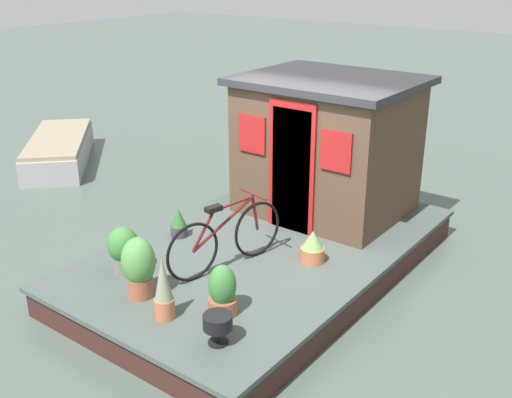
{
  "coord_description": "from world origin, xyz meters",
  "views": [
    {
      "loc": [
        -5.81,
        -4.23,
        3.9
      ],
      "look_at": [
        -0.2,
        0.0,
        1.1
      ],
      "focal_mm": 42.56,
      "sensor_mm": 36.0,
      "label": 1
    }
  ],
  "objects_px": {
    "potted_plant_rosemary": "(139,266)",
    "potted_plant_geranium": "(163,290)",
    "potted_plant_sage": "(179,223)",
    "houseboat_cabin": "(327,145)",
    "bicycle": "(226,237)",
    "potted_plant_lavender": "(223,291)",
    "dinghy_boat": "(59,150)",
    "charcoal_grill": "(218,323)",
    "potted_plant_thyme": "(313,247)",
    "potted_plant_fern": "(123,248)"
  },
  "relations": [
    {
      "from": "potted_plant_sage",
      "to": "houseboat_cabin",
      "type": "bearing_deg",
      "value": -28.2
    },
    {
      "from": "potted_plant_thyme",
      "to": "potted_plant_geranium",
      "type": "relative_size",
      "value": 0.59
    },
    {
      "from": "potted_plant_rosemary",
      "to": "potted_plant_geranium",
      "type": "bearing_deg",
      "value": -106.04
    },
    {
      "from": "potted_plant_geranium",
      "to": "charcoal_grill",
      "type": "bearing_deg",
      "value": -91.05
    },
    {
      "from": "bicycle",
      "to": "potted_plant_sage",
      "type": "bearing_deg",
      "value": 74.8
    },
    {
      "from": "charcoal_grill",
      "to": "bicycle",
      "type": "bearing_deg",
      "value": 36.55
    },
    {
      "from": "bicycle",
      "to": "dinghy_boat",
      "type": "height_order",
      "value": "bicycle"
    },
    {
      "from": "potted_plant_thyme",
      "to": "potted_plant_rosemary",
      "type": "distance_m",
      "value": 2.15
    },
    {
      "from": "houseboat_cabin",
      "to": "potted_plant_rosemary",
      "type": "xyz_separation_m",
      "value": [
        -3.39,
        0.33,
        -0.63
      ]
    },
    {
      "from": "houseboat_cabin",
      "to": "potted_plant_thyme",
      "type": "height_order",
      "value": "houseboat_cabin"
    },
    {
      "from": "houseboat_cabin",
      "to": "potted_plant_lavender",
      "type": "bearing_deg",
      "value": -168.58
    },
    {
      "from": "dinghy_boat",
      "to": "potted_plant_rosemary",
      "type": "bearing_deg",
      "value": -118.27
    },
    {
      "from": "bicycle",
      "to": "potted_plant_rosemary",
      "type": "xyz_separation_m",
      "value": [
        -1.1,
        0.33,
        -0.03
      ]
    },
    {
      "from": "potted_plant_rosemary",
      "to": "dinghy_boat",
      "type": "height_order",
      "value": "potted_plant_rosemary"
    },
    {
      "from": "potted_plant_lavender",
      "to": "dinghy_boat",
      "type": "xyz_separation_m",
      "value": [
        2.8,
        6.68,
        -0.38
      ]
    },
    {
      "from": "potted_plant_lavender",
      "to": "potted_plant_geranium",
      "type": "distance_m",
      "value": 0.61
    },
    {
      "from": "houseboat_cabin",
      "to": "potted_plant_sage",
      "type": "height_order",
      "value": "houseboat_cabin"
    },
    {
      "from": "houseboat_cabin",
      "to": "bicycle",
      "type": "relative_size",
      "value": 1.44
    },
    {
      "from": "charcoal_grill",
      "to": "houseboat_cabin",
      "type": "bearing_deg",
      "value": 14.8
    },
    {
      "from": "houseboat_cabin",
      "to": "potted_plant_thyme",
      "type": "bearing_deg",
      "value": -153.98
    },
    {
      "from": "potted_plant_thyme",
      "to": "dinghy_boat",
      "type": "relative_size",
      "value": 0.14
    },
    {
      "from": "potted_plant_rosemary",
      "to": "dinghy_boat",
      "type": "bearing_deg",
      "value": 61.73
    },
    {
      "from": "potted_plant_thyme",
      "to": "potted_plant_rosemary",
      "type": "height_order",
      "value": "potted_plant_rosemary"
    },
    {
      "from": "potted_plant_rosemary",
      "to": "charcoal_grill",
      "type": "distance_m",
      "value": 1.29
    },
    {
      "from": "potted_plant_sage",
      "to": "potted_plant_geranium",
      "type": "bearing_deg",
      "value": -140.45
    },
    {
      "from": "houseboat_cabin",
      "to": "potted_plant_lavender",
      "type": "distance_m",
      "value": 3.26
    },
    {
      "from": "bicycle",
      "to": "charcoal_grill",
      "type": "bearing_deg",
      "value": -143.45
    },
    {
      "from": "potted_plant_lavender",
      "to": "dinghy_boat",
      "type": "bearing_deg",
      "value": 67.26
    },
    {
      "from": "bicycle",
      "to": "potted_plant_thyme",
      "type": "distance_m",
      "value": 1.08
    },
    {
      "from": "potted_plant_lavender",
      "to": "dinghy_boat",
      "type": "relative_size",
      "value": 0.2
    },
    {
      "from": "potted_plant_fern",
      "to": "dinghy_boat",
      "type": "xyz_separation_m",
      "value": [
        2.8,
        5.15,
        -0.42
      ]
    },
    {
      "from": "bicycle",
      "to": "potted_plant_lavender",
      "type": "distance_m",
      "value": 1.04
    },
    {
      "from": "potted_plant_sage",
      "to": "bicycle",
      "type": "bearing_deg",
      "value": -105.2
    },
    {
      "from": "houseboat_cabin",
      "to": "bicycle",
      "type": "height_order",
      "value": "houseboat_cabin"
    },
    {
      "from": "houseboat_cabin",
      "to": "potted_plant_rosemary",
      "type": "distance_m",
      "value": 3.46
    },
    {
      "from": "bicycle",
      "to": "potted_plant_geranium",
      "type": "bearing_deg",
      "value": -171.13
    },
    {
      "from": "potted_plant_sage",
      "to": "dinghy_boat",
      "type": "distance_m",
      "value": 5.27
    },
    {
      "from": "bicycle",
      "to": "potted_plant_geranium",
      "type": "relative_size",
      "value": 2.39
    },
    {
      "from": "potted_plant_geranium",
      "to": "potted_plant_fern",
      "type": "bearing_deg",
      "value": 68.66
    },
    {
      "from": "potted_plant_lavender",
      "to": "potted_plant_fern",
      "type": "relative_size",
      "value": 0.99
    },
    {
      "from": "potted_plant_sage",
      "to": "dinghy_boat",
      "type": "bearing_deg",
      "value": 71.25
    },
    {
      "from": "bicycle",
      "to": "potted_plant_lavender",
      "type": "height_order",
      "value": "bicycle"
    },
    {
      "from": "potted_plant_fern",
      "to": "potted_plant_geranium",
      "type": "bearing_deg",
      "value": -111.34
    },
    {
      "from": "houseboat_cabin",
      "to": "charcoal_grill",
      "type": "relative_size",
      "value": 7.57
    },
    {
      "from": "potted_plant_lavender",
      "to": "potted_plant_geranium",
      "type": "xyz_separation_m",
      "value": [
        -0.43,
        0.43,
        0.07
      ]
    },
    {
      "from": "potted_plant_lavender",
      "to": "potted_plant_sage",
      "type": "xyz_separation_m",
      "value": [
        1.11,
        1.7,
        -0.07
      ]
    },
    {
      "from": "potted_plant_lavender",
      "to": "potted_plant_fern",
      "type": "xyz_separation_m",
      "value": [
        0.0,
        1.53,
        0.04
      ]
    },
    {
      "from": "potted_plant_thyme",
      "to": "dinghy_boat",
      "type": "distance_m",
      "value": 6.92
    },
    {
      "from": "potted_plant_rosemary",
      "to": "houseboat_cabin",
      "type": "bearing_deg",
      "value": -5.55
    },
    {
      "from": "potted_plant_sage",
      "to": "potted_plant_rosemary",
      "type": "bearing_deg",
      "value": -151.83
    }
  ]
}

